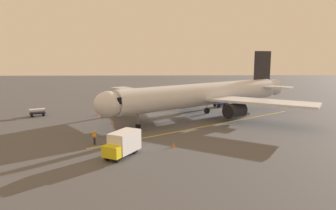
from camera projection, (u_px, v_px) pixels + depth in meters
ground_plane at (207, 115)px, 56.15m from camera, size 220.00×220.00×0.00m
apron_lead_in_line at (211, 125)px, 47.51m from camera, size 32.77×23.33×0.01m
airplane at (206, 95)px, 52.96m from camera, size 35.06×31.16×11.50m
jet_bridge at (134, 98)px, 50.54m from camera, size 8.38×10.41×5.40m
ground_crew_marshaller at (94, 137)px, 37.32m from camera, size 0.47×0.45×1.71m
ground_crew_wing_walker at (136, 140)px, 36.12m from camera, size 0.26×0.40×1.71m
baggage_cart_near_nose at (37, 112)px, 54.72m from camera, size 2.94×2.36×1.27m
belt_loader_portside at (220, 103)px, 64.80m from camera, size 4.60×3.21×2.32m
box_truck_starboard_side at (122, 144)px, 32.87m from camera, size 3.90×4.97×2.62m
safety_cone_nose_left at (97, 114)px, 55.39m from camera, size 0.32×0.32×0.55m
safety_cone_nose_right at (173, 145)px, 36.29m from camera, size 0.32×0.32×0.55m
safety_cone_wing_port at (112, 122)px, 48.53m from camera, size 0.32×0.32×0.55m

